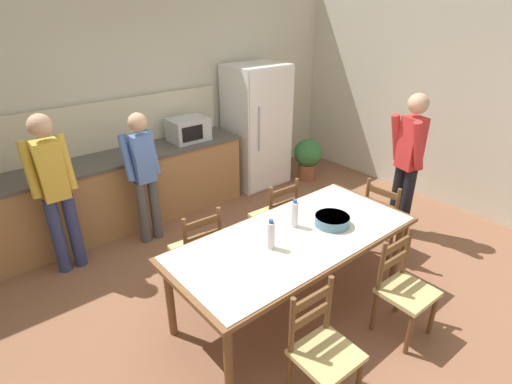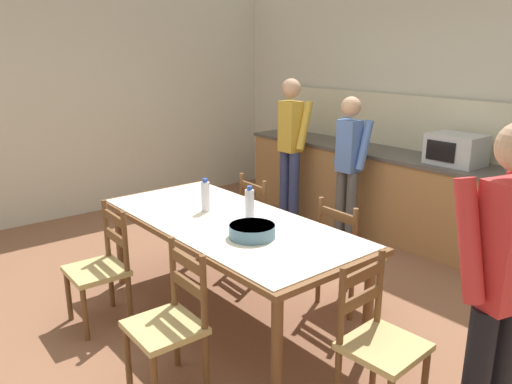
{
  "view_description": "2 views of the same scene",
  "coord_description": "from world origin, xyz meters",
  "px_view_note": "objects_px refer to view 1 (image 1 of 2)",
  "views": [
    {
      "loc": [
        -2.13,
        -2.34,
        2.65
      ],
      "look_at": [
        -0.19,
        0.02,
        1.17
      ],
      "focal_mm": 28.0,
      "sensor_mm": 36.0,
      "label": 1
    },
    {
      "loc": [
        2.93,
        -2.34,
        2.02
      ],
      "look_at": [
        -0.1,
        0.12,
        0.91
      ],
      "focal_mm": 35.0,
      "sensor_mm": 36.0,
      "label": 2
    }
  ],
  "objects_px": {
    "bottle_off_centre": "(294,214)",
    "chair_side_far_right": "(275,217)",
    "chair_side_near_right": "(404,289)",
    "person_at_sink": "(55,187)",
    "person_at_counter": "(144,172)",
    "potted_plant": "(308,156)",
    "microwave": "(188,129)",
    "serving_bowl": "(332,220)",
    "chair_side_far_left": "(198,250)",
    "person_by_table": "(408,159)",
    "refrigerator": "(257,127)",
    "chair_head_end": "(385,218)",
    "dining_table": "(295,243)",
    "chair_side_near_left": "(323,350)",
    "bottle_near_centre": "(271,235)"
  },
  "relations": [
    {
      "from": "chair_head_end",
      "to": "dining_table",
      "type": "bearing_deg",
      "value": 87.0
    },
    {
      "from": "dining_table",
      "to": "microwave",
      "type": "bearing_deg",
      "value": 80.51
    },
    {
      "from": "bottle_off_centre",
      "to": "chair_side_far_left",
      "type": "relative_size",
      "value": 0.3
    },
    {
      "from": "bottle_off_centre",
      "to": "person_by_table",
      "type": "relative_size",
      "value": 0.16
    },
    {
      "from": "bottle_off_centre",
      "to": "chair_side_far_right",
      "type": "height_order",
      "value": "bottle_off_centre"
    },
    {
      "from": "refrigerator",
      "to": "chair_side_near_left",
      "type": "bearing_deg",
      "value": -122.54
    },
    {
      "from": "chair_side_far_right",
      "to": "potted_plant",
      "type": "bearing_deg",
      "value": -144.09
    },
    {
      "from": "chair_head_end",
      "to": "chair_side_near_right",
      "type": "distance_m",
      "value": 1.22
    },
    {
      "from": "chair_side_far_right",
      "to": "chair_side_far_left",
      "type": "distance_m",
      "value": 1.03
    },
    {
      "from": "chair_side_near_right",
      "to": "person_by_table",
      "type": "bearing_deg",
      "value": 34.42
    },
    {
      "from": "microwave",
      "to": "chair_side_near_right",
      "type": "xyz_separation_m",
      "value": [
        0.11,
        -3.27,
        -0.65
      ]
    },
    {
      "from": "dining_table",
      "to": "chair_side_far_right",
      "type": "bearing_deg",
      "value": 58.19
    },
    {
      "from": "bottle_off_centre",
      "to": "person_by_table",
      "type": "bearing_deg",
      "value": 0.96
    },
    {
      "from": "chair_side_far_left",
      "to": "person_at_counter",
      "type": "relative_size",
      "value": 0.58
    },
    {
      "from": "chair_side_far_left",
      "to": "chair_side_near_left",
      "type": "xyz_separation_m",
      "value": [
        0.02,
        -1.62,
        0.0
      ]
    },
    {
      "from": "chair_side_far_right",
      "to": "chair_side_near_right",
      "type": "distance_m",
      "value": 1.62
    },
    {
      "from": "bottle_near_centre",
      "to": "person_at_counter",
      "type": "xyz_separation_m",
      "value": [
        -0.21,
        1.95,
        -0.03
      ]
    },
    {
      "from": "chair_side_near_right",
      "to": "person_at_sink",
      "type": "relative_size",
      "value": 0.53
    },
    {
      "from": "bottle_off_centre",
      "to": "chair_side_near_left",
      "type": "height_order",
      "value": "bottle_off_centre"
    },
    {
      "from": "bottle_near_centre",
      "to": "potted_plant",
      "type": "bearing_deg",
      "value": 38.25
    },
    {
      "from": "microwave",
      "to": "chair_side_far_left",
      "type": "height_order",
      "value": "microwave"
    },
    {
      "from": "microwave",
      "to": "person_at_sink",
      "type": "bearing_deg",
      "value": -164.8
    },
    {
      "from": "bottle_off_centre",
      "to": "potted_plant",
      "type": "bearing_deg",
      "value": 41.08
    },
    {
      "from": "bottle_near_centre",
      "to": "chair_side_near_right",
      "type": "relative_size",
      "value": 0.3
    },
    {
      "from": "microwave",
      "to": "bottle_near_centre",
      "type": "bearing_deg",
      "value": -105.76
    },
    {
      "from": "microwave",
      "to": "chair_side_far_left",
      "type": "xyz_separation_m",
      "value": [
        -0.94,
        -1.67,
        -0.65
      ]
    },
    {
      "from": "chair_side_far_left",
      "to": "person_at_sink",
      "type": "bearing_deg",
      "value": -49.39
    },
    {
      "from": "chair_side_far_left",
      "to": "serving_bowl",
      "type": "bearing_deg",
      "value": 139.43
    },
    {
      "from": "person_at_counter",
      "to": "potted_plant",
      "type": "bearing_deg",
      "value": -88.52
    },
    {
      "from": "dining_table",
      "to": "chair_side_far_left",
      "type": "xyz_separation_m",
      "value": [
        -0.52,
        0.8,
        -0.27
      ]
    },
    {
      "from": "refrigerator",
      "to": "serving_bowl",
      "type": "relative_size",
      "value": 5.7
    },
    {
      "from": "bottle_near_centre",
      "to": "serving_bowl",
      "type": "height_order",
      "value": "bottle_near_centre"
    },
    {
      "from": "potted_plant",
      "to": "bottle_near_centre",
      "type": "bearing_deg",
      "value": -141.75
    },
    {
      "from": "bottle_near_centre",
      "to": "chair_side_near_left",
      "type": "bearing_deg",
      "value": -105.15
    },
    {
      "from": "chair_side_near_right",
      "to": "person_at_sink",
      "type": "xyz_separation_m",
      "value": [
        -1.94,
        2.77,
        0.52
      ]
    },
    {
      "from": "microwave",
      "to": "serving_bowl",
      "type": "bearing_deg",
      "value": -90.29
    },
    {
      "from": "chair_side_far_right",
      "to": "chair_side_far_left",
      "type": "relative_size",
      "value": 1.0
    },
    {
      "from": "chair_side_far_right",
      "to": "person_by_table",
      "type": "relative_size",
      "value": 0.52
    },
    {
      "from": "serving_bowl",
      "to": "chair_head_end",
      "type": "bearing_deg",
      "value": 4.71
    },
    {
      "from": "chair_side_near_left",
      "to": "person_at_sink",
      "type": "height_order",
      "value": "person_at_sink"
    },
    {
      "from": "person_at_sink",
      "to": "person_at_counter",
      "type": "height_order",
      "value": "person_at_sink"
    },
    {
      "from": "refrigerator",
      "to": "person_at_counter",
      "type": "relative_size",
      "value": 1.16
    },
    {
      "from": "dining_table",
      "to": "chair_side_near_left",
      "type": "xyz_separation_m",
      "value": [
        -0.5,
        -0.81,
        -0.27
      ]
    },
    {
      "from": "serving_bowl",
      "to": "person_by_table",
      "type": "xyz_separation_m",
      "value": [
        1.58,
        0.24,
        0.14
      ]
    },
    {
      "from": "chair_side_far_left",
      "to": "potted_plant",
      "type": "xyz_separation_m",
      "value": [
        2.8,
        1.22,
        -0.06
      ]
    },
    {
      "from": "chair_side_near_left",
      "to": "potted_plant",
      "type": "distance_m",
      "value": 3.97
    },
    {
      "from": "bottle_off_centre",
      "to": "microwave",
      "type": "bearing_deg",
      "value": 82.69
    },
    {
      "from": "dining_table",
      "to": "person_by_table",
      "type": "xyz_separation_m",
      "value": [
        1.98,
        0.16,
        0.26
      ]
    },
    {
      "from": "bottle_off_centre",
      "to": "person_by_table",
      "type": "xyz_separation_m",
      "value": [
        1.87,
        0.03,
        0.07
      ]
    },
    {
      "from": "chair_side_near_left",
      "to": "bottle_off_centre",
      "type": "bearing_deg",
      "value": 58.05
    }
  ]
}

